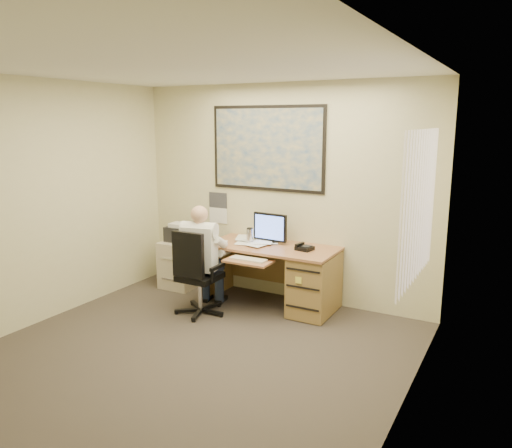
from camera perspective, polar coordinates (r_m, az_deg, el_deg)
The scene contains 8 objects.
room_shell at distance 4.41m, azimuth -10.00°, elevation -0.08°, with size 4.00×4.50×2.70m.
desk at distance 6.03m, azimuth 4.61°, elevation -5.67°, with size 1.60×0.97×1.11m.
world_map at distance 6.31m, azimuth 1.26°, elevation 8.63°, with size 1.56×0.03×1.06m, color #1E4C93.
wall_calendar at distance 6.79m, azimuth -4.36°, elevation 1.85°, with size 0.28×0.01×0.42m, color white.
window_blinds at distance 4.28m, azimuth 18.32°, elevation 1.86°, with size 0.06×1.40×1.30m, color beige, non-canonical shape.
filing_cabinet at distance 6.93m, azimuth -8.45°, elevation -3.99°, with size 0.46×0.55×0.89m.
office_chair at distance 5.92m, azimuth -6.69°, elevation -7.49°, with size 0.62×0.62×1.02m.
person at distance 5.88m, azimuth -6.32°, elevation -4.10°, with size 0.53×0.76×1.29m, color silver, non-canonical shape.
Camera 1 is at (2.72, -3.36, 2.24)m, focal length 35.00 mm.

